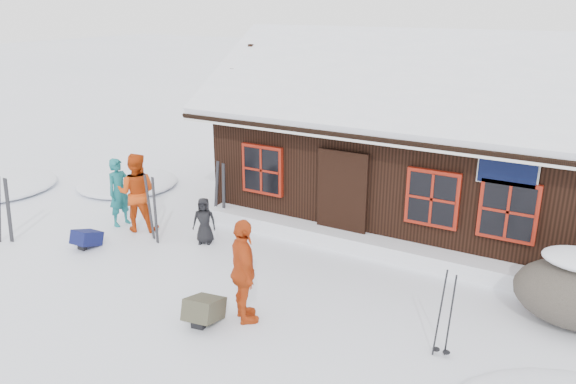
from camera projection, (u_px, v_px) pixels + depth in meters
The scene contains 14 objects.
ground at pixel (244, 278), 10.63m from camera, with size 120.00×120.00×0.00m, color white.
mountain_hut at pixel (410, 150), 13.50m from camera, with size 8.90×6.09×4.42m.
snow_drift at pixel (364, 244), 11.72m from camera, with size 7.60×0.60×0.35m, color white.
snow_mounds at pixel (363, 260), 11.38m from camera, with size 20.60×13.20×0.48m.
skier_teal at pixel (119, 192), 12.93m from camera, with size 0.58×0.38×1.60m, color #17696D.
skier_orange_left at pixel (137, 192), 12.60m from camera, with size 0.88×0.68×1.81m, color #C03E0D.
skier_orange_right at pixel (244, 272), 8.96m from camera, with size 1.03×0.43×1.76m, color #BE4013.
skier_crouched at pixel (204, 221), 12.02m from camera, with size 0.50×0.33×1.02m, color black.
ski_pair_left at pixel (4, 211), 11.98m from camera, with size 0.52×0.20×1.55m.
ski_pair_mid at pixel (152, 210), 12.09m from camera, with size 0.41×0.18×1.52m.
ski_pair_right at pixel (220, 192), 13.22m from camera, with size 0.45×0.14×1.50m.
ski_poles at pixel (445, 316), 8.11m from camera, with size 0.25×0.13×1.42m.
backpack_blue at pixel (87, 241), 11.91m from camera, with size 0.41×0.55×0.30m, color #0F1443.
backpack_olive at pixel (204, 313), 9.11m from camera, with size 0.48×0.64×0.35m, color #3F3D2D.
Camera 1 is at (5.46, -7.85, 4.99)m, focal length 35.00 mm.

